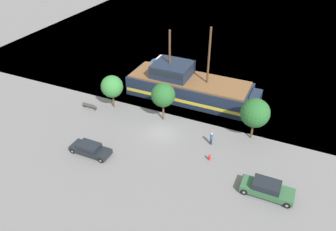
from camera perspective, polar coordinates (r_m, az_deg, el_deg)
name	(u,v)px	position (r m, az deg, el deg)	size (l,w,h in m)	color
ground_plane	(161,132)	(40.38, -1.19, -2.85)	(160.00, 160.00, 0.00)	slate
water_surface	(245,25)	(78.31, 13.23, 15.03)	(80.00, 80.00, 0.00)	slate
pirate_ship	(188,86)	(46.62, 3.48, 5.16)	(18.59, 5.88, 10.72)	#192338
moored_boat_dockside	(167,65)	(55.39, -0.22, 8.81)	(6.37, 2.44, 1.89)	navy
parked_car_curb_front	(267,189)	(33.59, 16.86, -12.10)	(4.98, 2.01, 1.54)	#2D5B38
parked_car_curb_mid	(90,149)	(37.78, -13.39, -5.69)	(4.68, 1.83, 1.28)	black
fire_hydrant	(210,157)	(36.35, 7.24, -7.21)	(0.42, 0.25, 0.76)	red
bench_promenade_east	(89,106)	(45.79, -13.52, 1.66)	(1.94, 0.45, 0.85)	#4C4742
pedestrian_walking_near	(211,139)	(38.30, 7.55, -4.00)	(0.32, 0.32, 1.61)	#232838
tree_row_east	(112,87)	(44.26, -9.73, 4.99)	(2.96, 2.96, 4.61)	brown
tree_row_mideast	(163,95)	(40.68, -0.86, 3.57)	(3.03, 3.03, 5.15)	brown
tree_row_midwest	(255,113)	(38.69, 14.93, 0.42)	(3.40, 3.40, 5.25)	brown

